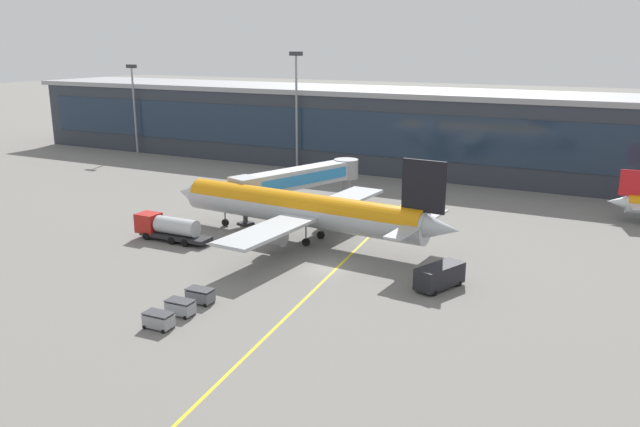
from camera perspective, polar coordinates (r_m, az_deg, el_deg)
The scene contains 12 objects.
ground_plane at distance 72.81m, azimuth 0.42°, elevation -4.97°, with size 700.00×700.00×0.00m, color slate.
apron_lead_in_line at distance 74.10m, azimuth 1.79°, elevation -4.61°, with size 0.30×80.00×0.01m, color yellow.
terminal_building at distance 127.49m, azimuth 14.58°, elevation 6.85°, with size 217.73×22.07×15.83m.
main_airliner at distance 82.20m, azimuth -1.65°, elevation 0.41°, with size 42.31×33.43×12.10m.
jet_bridge at distance 96.43m, azimuth -1.60°, elevation 3.19°, with size 10.79×23.19×6.88m.
fuel_tanker at distance 84.97m, azimuth -13.38°, elevation -1.22°, with size 10.83×2.81×3.25m.
lavatory_truck at distance 67.85m, azimuth 10.55°, elevation -5.47°, with size 4.27×6.24×2.50m.
baggage_cart_0 at distance 59.85m, azimuth -14.19°, elevation -9.18°, with size 2.72×1.73×1.48m.
baggage_cart_1 at distance 62.13m, azimuth -12.34°, elevation -8.15°, with size 2.72×1.73×1.48m.
baggage_cart_2 at distance 64.50m, azimuth -10.63°, elevation -7.18°, with size 2.72×1.73×1.48m.
apron_light_mast_1 at distance 128.40m, azimuth -2.11°, elevation 9.92°, with size 2.80×0.50×23.29m.
apron_light_mast_2 at distance 154.08m, azimuth -16.26°, elevation 9.58°, with size 2.80×0.50×20.23m.
Camera 1 is at (31.16, -60.98, 24.73)m, focal length 35.90 mm.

